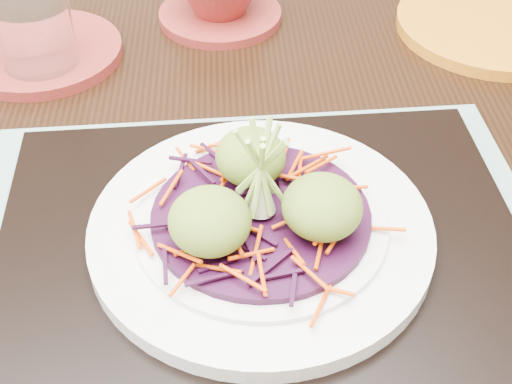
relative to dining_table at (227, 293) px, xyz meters
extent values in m
cube|color=black|center=(0.00, 0.00, 0.08)|extent=(1.37, 1.01, 0.04)
cube|color=gray|center=(0.02, -0.05, 0.11)|extent=(0.48, 0.39, 0.00)
cube|color=black|center=(0.02, -0.05, 0.12)|extent=(0.42, 0.33, 0.02)
cylinder|color=silver|center=(0.02, -0.05, 0.13)|extent=(0.26, 0.26, 0.01)
cylinder|color=silver|center=(0.02, -0.05, 0.14)|extent=(0.19, 0.19, 0.01)
cylinder|color=#300927|center=(0.02, -0.05, 0.15)|extent=(0.16, 0.16, 0.01)
ellipsoid|color=olive|center=(-0.02, -0.08, 0.17)|extent=(0.06, 0.06, 0.04)
ellipsoid|color=olive|center=(0.06, -0.08, 0.17)|extent=(0.06, 0.06, 0.04)
ellipsoid|color=olive|center=(0.02, -0.01, 0.17)|extent=(0.06, 0.06, 0.04)
cylinder|color=maroon|center=(-0.16, 0.27, 0.11)|extent=(0.19, 0.19, 0.01)
cylinder|color=white|center=(-0.15, 0.24, 0.16)|extent=(0.09, 0.09, 0.11)
cylinder|color=maroon|center=(0.04, 0.32, 0.11)|extent=(0.15, 0.15, 0.01)
cylinder|color=#B56614|center=(0.35, 0.24, 0.11)|extent=(0.28, 0.28, 0.01)
camera|label=1|loc=(-0.05, -0.42, 0.51)|focal=50.00mm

